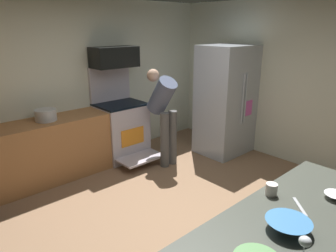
# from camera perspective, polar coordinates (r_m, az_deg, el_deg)

# --- Properties ---
(ground_plane) EXTENTS (5.20, 4.80, 0.02)m
(ground_plane) POSITION_cam_1_polar(r_m,az_deg,el_deg) (3.83, 2.09, -16.60)
(ground_plane) COLOR #89674B
(wall_back) EXTENTS (5.20, 0.12, 2.60)m
(wall_back) POSITION_cam_1_polar(r_m,az_deg,el_deg) (5.17, -16.26, 7.65)
(wall_back) COLOR silver
(wall_back) RESTS_ON ground
(wall_right) EXTENTS (0.12, 4.80, 2.60)m
(wall_right) POSITION_cam_1_polar(r_m,az_deg,el_deg) (5.33, 22.46, 7.30)
(wall_right) COLOR silver
(wall_right) RESTS_ON ground
(lower_cabinet_run) EXTENTS (2.40, 0.60, 0.90)m
(lower_cabinet_run) POSITION_cam_1_polar(r_m,az_deg,el_deg) (4.75, -23.14, -4.71)
(lower_cabinet_run) COLOR #A76E3F
(lower_cabinet_run) RESTS_ON ground
(oven_range) EXTENTS (0.76, 1.05, 1.53)m
(oven_range) POSITION_cam_1_polar(r_m,az_deg,el_deg) (5.29, -8.68, -0.46)
(oven_range) COLOR #C0B8C3
(oven_range) RESTS_ON ground
(microwave) EXTENTS (0.74, 0.38, 0.33)m
(microwave) POSITION_cam_1_polar(r_m,az_deg,el_deg) (5.12, -9.92, 12.49)
(microwave) COLOR black
(microwave) RESTS_ON oven_range
(refrigerator) EXTENTS (0.90, 0.75, 1.88)m
(refrigerator) POSITION_cam_1_polar(r_m,az_deg,el_deg) (5.45, 10.66, 4.68)
(refrigerator) COLOR #B4BDC9
(refrigerator) RESTS_ON ground
(person_cook) EXTENTS (0.31, 0.59, 1.53)m
(person_cook) POSITION_cam_1_polar(r_m,az_deg,el_deg) (4.87, -0.81, 2.96)
(person_cook) COLOR #535353
(person_cook) RESTS_ON ground
(mixing_bowl_small) EXTENTS (0.30, 0.30, 0.08)m
(mixing_bowl_small) POSITION_cam_1_polar(r_m,az_deg,el_deg) (2.23, 21.37, -16.83)
(mixing_bowl_small) COLOR teal
(mixing_bowl_small) RESTS_ON counter_island
(mixing_bowl_prep) EXTENTS (0.17, 0.17, 0.04)m
(mixing_bowl_prep) POSITION_cam_1_polar(r_m,az_deg,el_deg) (2.75, 28.71, -11.36)
(mixing_bowl_prep) COLOR white
(mixing_bowl_prep) RESTS_ON counter_island
(wine_glass_mid) EXTENTS (0.07, 0.07, 0.15)m
(wine_glass_mid) POSITION_cam_1_polar(r_m,az_deg,el_deg) (1.99, 24.06, -19.18)
(wine_glass_mid) COLOR silver
(wine_glass_mid) RESTS_ON counter_island
(mug_coffee) EXTENTS (0.09, 0.09, 0.10)m
(mug_coffee) POSITION_cam_1_polar(r_m,az_deg,el_deg) (2.59, 18.65, -11.08)
(mug_coffee) COLOR silver
(mug_coffee) RESTS_ON counter_island
(knife_chef) EXTENTS (0.19, 0.19, 0.01)m
(knife_chef) POSITION_cam_1_polar(r_m,az_deg,el_deg) (2.53, 23.25, -13.59)
(knife_chef) COLOR #B7BABF
(knife_chef) RESTS_ON counter_island
(stock_pot) EXTENTS (0.29, 0.29, 0.16)m
(stock_pot) POSITION_cam_1_polar(r_m,az_deg,el_deg) (4.64, -21.75, 1.91)
(stock_pot) COLOR silver
(stock_pot) RESTS_ON lower_cabinet_run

